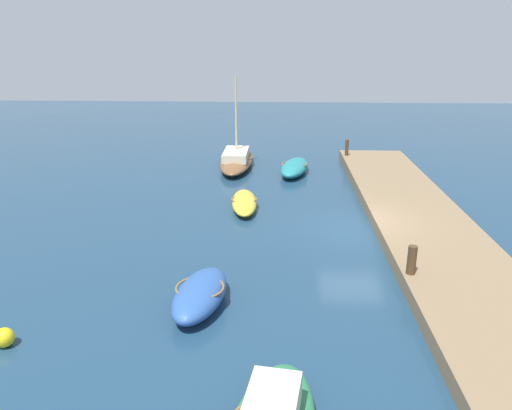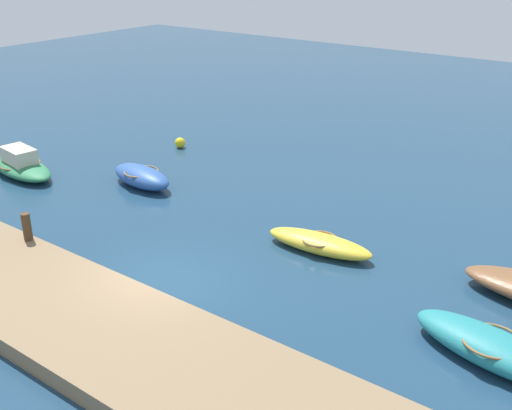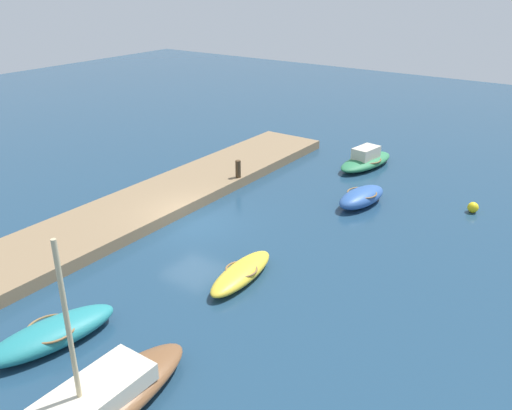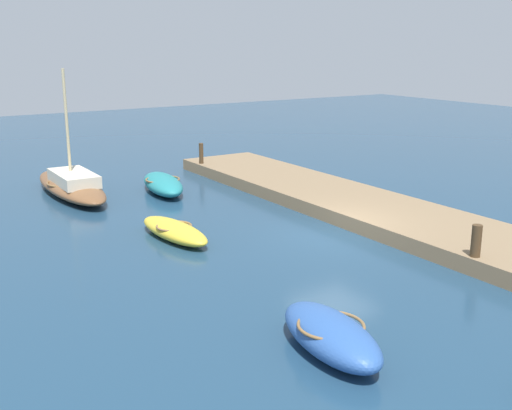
{
  "view_description": "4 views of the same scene",
  "coord_description": "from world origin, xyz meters",
  "px_view_note": "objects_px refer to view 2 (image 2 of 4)",
  "views": [
    {
      "loc": [
        -18.71,
        2.97,
        7.33
      ],
      "look_at": [
        -0.08,
        3.91,
        1.06
      ],
      "focal_mm": 34.99,
      "sensor_mm": 36.0,
      "label": 1
    },
    {
      "loc": [
        11.46,
        -10.82,
        9.28
      ],
      "look_at": [
        0.23,
        4.32,
        1.11
      ],
      "focal_mm": 43.41,
      "sensor_mm": 36.0,
      "label": 2
    },
    {
      "loc": [
        15.93,
        14.64,
        10.22
      ],
      "look_at": [
        -1.06,
        2.67,
        1.18
      ],
      "focal_mm": 37.73,
      "sensor_mm": 36.0,
      "label": 3
    },
    {
      "loc": [
        -15.26,
        12.8,
        6.22
      ],
      "look_at": [
        1.35,
        2.21,
        1.08
      ],
      "focal_mm": 44.04,
      "sensor_mm": 36.0,
      "label": 4
    }
  ],
  "objects_px": {
    "rowboat_teal": "(491,348)",
    "mooring_post_west": "(27,227)",
    "rowboat_yellow": "(319,243)",
    "marker_buoy": "(180,143)",
    "rowboat_blue": "(142,176)",
    "motorboat_green": "(20,165)"
  },
  "relations": [
    {
      "from": "motorboat_green",
      "to": "marker_buoy",
      "type": "xyz_separation_m",
      "value": [
        2.97,
        6.7,
        -0.17
      ]
    },
    {
      "from": "rowboat_teal",
      "to": "marker_buoy",
      "type": "relative_size",
      "value": 8.45
    },
    {
      "from": "rowboat_blue",
      "to": "marker_buoy",
      "type": "relative_size",
      "value": 6.64
    },
    {
      "from": "rowboat_blue",
      "to": "rowboat_teal",
      "type": "bearing_deg",
      "value": -3.57
    },
    {
      "from": "rowboat_teal",
      "to": "mooring_post_west",
      "type": "height_order",
      "value": "mooring_post_west"
    },
    {
      "from": "rowboat_blue",
      "to": "rowboat_teal",
      "type": "distance_m",
      "value": 15.23
    },
    {
      "from": "rowboat_teal",
      "to": "motorboat_green",
      "type": "bearing_deg",
      "value": -171.39
    },
    {
      "from": "rowboat_blue",
      "to": "marker_buoy",
      "type": "xyz_separation_m",
      "value": [
        -2.16,
        4.58,
        -0.16
      ]
    },
    {
      "from": "rowboat_yellow",
      "to": "mooring_post_west",
      "type": "relative_size",
      "value": 4.09
    },
    {
      "from": "motorboat_green",
      "to": "rowboat_blue",
      "type": "distance_m",
      "value": 5.55
    },
    {
      "from": "mooring_post_west",
      "to": "marker_buoy",
      "type": "height_order",
      "value": "mooring_post_west"
    },
    {
      "from": "rowboat_teal",
      "to": "rowboat_blue",
      "type": "bearing_deg",
      "value": 179.73
    },
    {
      "from": "motorboat_green",
      "to": "rowboat_teal",
      "type": "xyz_separation_m",
      "value": [
        20.06,
        -0.89,
        -0.04
      ]
    },
    {
      "from": "rowboat_yellow",
      "to": "rowboat_blue",
      "type": "distance_m",
      "value": 8.77
    },
    {
      "from": "mooring_post_west",
      "to": "marker_buoy",
      "type": "distance_m",
      "value": 11.43
    },
    {
      "from": "motorboat_green",
      "to": "mooring_post_west",
      "type": "height_order",
      "value": "mooring_post_west"
    },
    {
      "from": "motorboat_green",
      "to": "marker_buoy",
      "type": "height_order",
      "value": "motorboat_green"
    },
    {
      "from": "rowboat_yellow",
      "to": "mooring_post_west",
      "type": "distance_m",
      "value": 9.24
    },
    {
      "from": "rowboat_yellow",
      "to": "marker_buoy",
      "type": "xyz_separation_m",
      "value": [
        -10.91,
        5.2,
        -0.04
      ]
    },
    {
      "from": "rowboat_yellow",
      "to": "marker_buoy",
      "type": "height_order",
      "value": "rowboat_yellow"
    },
    {
      "from": "motorboat_green",
      "to": "marker_buoy",
      "type": "bearing_deg",
      "value": 74.55
    },
    {
      "from": "rowboat_yellow",
      "to": "rowboat_teal",
      "type": "xyz_separation_m",
      "value": [
        6.18,
        -2.4,
        0.09
      ]
    }
  ]
}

